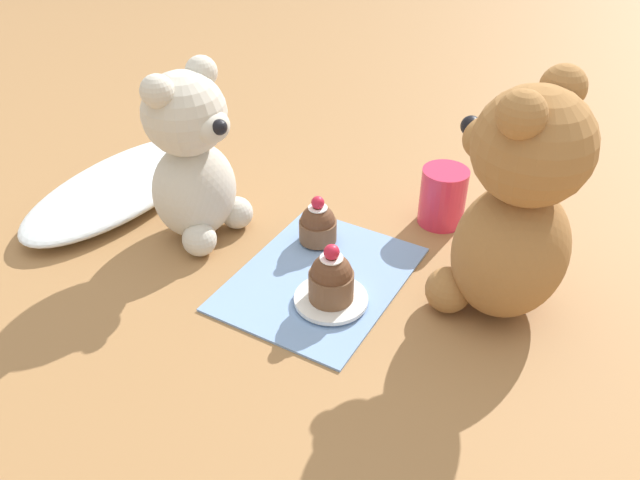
# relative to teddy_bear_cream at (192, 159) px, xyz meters

# --- Properties ---
(ground_plane) EXTENTS (4.00, 4.00, 0.00)m
(ground_plane) POSITION_rel_teddy_bear_cream_xyz_m (-0.01, -0.18, -0.11)
(ground_plane) COLOR #9E7042
(knitted_placemat) EXTENTS (0.23, 0.18, 0.01)m
(knitted_placemat) POSITION_rel_teddy_bear_cream_xyz_m (-0.01, -0.18, -0.10)
(knitted_placemat) COLOR #7A9ED1
(knitted_placemat) RESTS_ON ground_plane
(tulle_cloth) EXTENTS (0.33, 0.15, 0.04)m
(tulle_cloth) POSITION_rel_teddy_bear_cream_xyz_m (0.02, 0.15, -0.09)
(tulle_cloth) COLOR white
(tulle_cloth) RESTS_ON ground_plane
(teddy_bear_cream) EXTENTS (0.12, 0.12, 0.22)m
(teddy_bear_cream) POSITION_rel_teddy_bear_cream_xyz_m (0.00, 0.00, 0.00)
(teddy_bear_cream) COLOR beige
(teddy_bear_cream) RESTS_ON ground_plane
(teddy_bear_tan) EXTENTS (0.15, 0.14, 0.26)m
(teddy_bear_tan) POSITION_rel_teddy_bear_cream_xyz_m (0.05, -0.37, 0.02)
(teddy_bear_tan) COLOR #A3703D
(teddy_bear_tan) RESTS_ON ground_plane
(cupcake_near_cream_bear) EXTENTS (0.05, 0.05, 0.06)m
(cupcake_near_cream_bear) POSITION_rel_teddy_bear_cream_xyz_m (0.05, -0.14, -0.08)
(cupcake_near_cream_bear) COLOR brown
(cupcake_near_cream_bear) RESTS_ON knitted_placemat
(saucer_plate) EXTENTS (0.08, 0.08, 0.01)m
(saucer_plate) POSITION_rel_teddy_bear_cream_xyz_m (-0.04, -0.21, -0.10)
(saucer_plate) COLOR white
(saucer_plate) RESTS_ON knitted_placemat
(cupcake_near_tan_bear) EXTENTS (0.05, 0.05, 0.07)m
(cupcake_near_tan_bear) POSITION_rel_teddy_bear_cream_xyz_m (-0.04, -0.21, -0.07)
(cupcake_near_tan_bear) COLOR brown
(cupcake_near_tan_bear) RESTS_ON saucer_plate
(juice_glass) EXTENTS (0.06, 0.06, 0.08)m
(juice_glass) POSITION_rel_teddy_bear_cream_xyz_m (0.18, -0.26, -0.07)
(juice_glass) COLOR #DB3356
(juice_glass) RESTS_ON ground_plane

